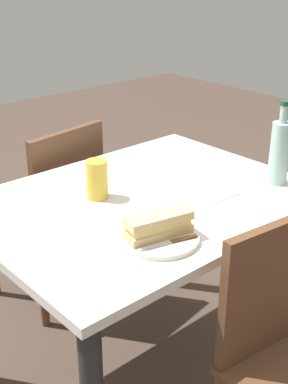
% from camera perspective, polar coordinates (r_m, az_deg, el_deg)
% --- Properties ---
extents(ground_plane, '(8.00, 8.00, 0.00)m').
position_cam_1_polar(ground_plane, '(2.19, 0.00, -18.61)').
color(ground_plane, '#47382D').
extents(dining_table, '(1.11, 0.84, 0.75)m').
position_cam_1_polar(dining_table, '(1.82, 0.00, -3.91)').
color(dining_table, silver).
rests_on(dining_table, ground).
extents(chair_near, '(0.45, 0.45, 0.85)m').
position_cam_1_polar(chair_near, '(2.34, -9.52, -1.48)').
color(chair_near, brown).
rests_on(chair_near, ground).
extents(plate_near, '(0.23, 0.23, 0.01)m').
position_cam_1_polar(plate_near, '(1.51, 1.55, -4.96)').
color(plate_near, silver).
rests_on(plate_near, dining_table).
extents(baguette_sandwich_near, '(0.21, 0.11, 0.07)m').
position_cam_1_polar(baguette_sandwich_near, '(1.49, 1.57, -3.57)').
color(baguette_sandwich_near, '#DBB77A').
rests_on(baguette_sandwich_near, plate_near).
extents(knife_near, '(0.18, 0.06, 0.01)m').
position_cam_1_polar(knife_near, '(1.47, 3.01, -5.38)').
color(knife_near, silver).
rests_on(knife_near, plate_near).
extents(water_bottle, '(0.07, 0.07, 0.30)m').
position_cam_1_polar(water_bottle, '(1.90, 14.40, 4.28)').
color(water_bottle, '#99C6B7').
rests_on(water_bottle, dining_table).
extents(beer_glass, '(0.07, 0.07, 0.13)m').
position_cam_1_polar(beer_glass, '(1.75, -5.09, 1.36)').
color(beer_glass, gold).
rests_on(beer_glass, dining_table).
extents(paper_napkin, '(0.15, 0.15, 0.00)m').
position_cam_1_polar(paper_napkin, '(1.82, 7.31, -0.01)').
color(paper_napkin, white).
rests_on(paper_napkin, dining_table).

